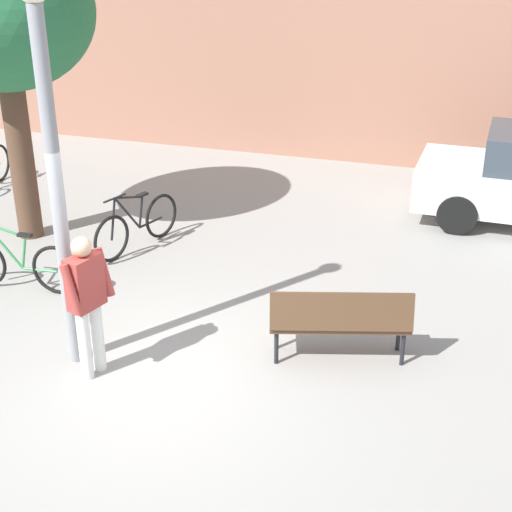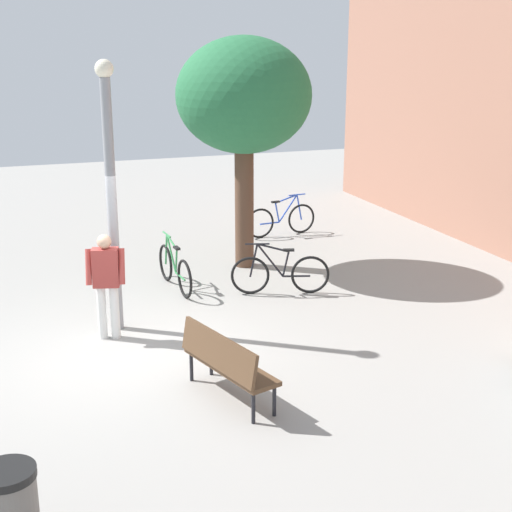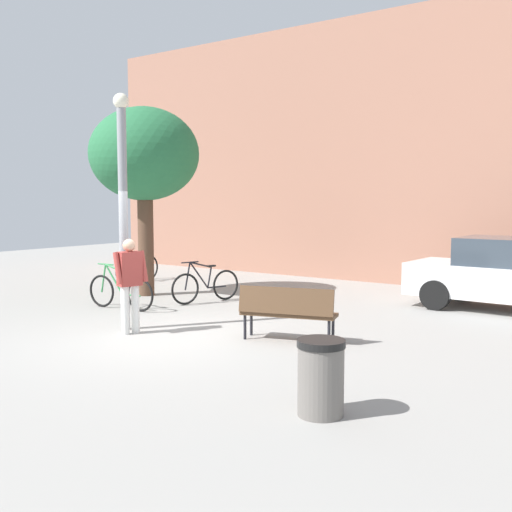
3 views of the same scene
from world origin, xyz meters
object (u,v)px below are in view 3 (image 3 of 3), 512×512
Objects in this scene: bicycle_green at (120,292)px; park_bench at (287,309)px; bicycle_blue at (138,268)px; parked_car_white at (512,275)px; plaza_tree at (144,156)px; bicycle_black at (206,286)px; lamppost at (123,200)px; trash_bin at (321,377)px; person_by_lamppost at (130,279)px.

park_bench is at bearing -5.39° from bicycle_green.
bicycle_blue is 0.43× the size of parked_car_white.
bicycle_black is at bearing 1.41° from plaza_tree.
parked_car_white is at bearing 20.50° from plaza_tree.
bicycle_black is at bearing -21.98° from bicycle_blue.
lamppost is 0.92× the size of plaza_tree.
plaza_tree is at bearing 147.65° from trash_bin.
bicycle_blue reaches higher than trash_bin.
bicycle_blue and bicycle_green have the same top height.
bicycle_green is (0.94, -1.69, -3.02)m from plaza_tree.
park_bench is 8.34m from bicycle_blue.
lamppost is 0.99× the size of parked_car_white.
trash_bin is (7.62, -4.83, -2.98)m from plaza_tree.
bicycle_black reaches higher than park_bench.
lamppost reaches higher than person_by_lamppost.
bicycle_green reaches higher than trash_bin.
bicycle_green is (-1.96, 1.53, -0.58)m from person_by_lamppost.
trash_bin is (5.76, -4.87, 0.04)m from bicycle_black.
parked_car_white reaches higher than bicycle_blue.
person_by_lamppost is 2.82m from park_bench.
lamppost is 4.09m from plaza_tree.
plaza_tree reaches higher than park_bench.
bicycle_blue is at bearing 131.66° from bicycle_green.
plaza_tree is at bearing 130.16° from lamppost.
lamppost is at bearing -77.39° from bicycle_black.
bicycle_black is 0.97× the size of bicycle_green.
park_bench is 0.36× the size of plaza_tree.
lamppost is 8.12m from parked_car_white.
park_bench is 4.21m from bicycle_black.
bicycle_blue is (-1.99, 1.60, -3.02)m from plaza_tree.
bicycle_green is (2.93, -3.30, 0.00)m from bicycle_blue.
park_bench is 6.52m from plaza_tree.
bicycle_blue is 1.00× the size of bicycle_green.
parked_car_white is (5.98, 2.89, 0.39)m from bicycle_black.
bicycle_blue is at bearing 153.46° from park_bench.
lamppost is 2.53× the size of park_bench.
plaza_tree reaches higher than parked_car_white.
trash_bin is at bearing -25.12° from bicycle_green.
parked_car_white is 5.04× the size of trash_bin.
parked_car_white is (7.85, 2.93, -2.63)m from plaza_tree.
plaza_tree is (-5.46, 2.12, 2.85)m from park_bench.
lamppost is 2.86m from bicycle_green.
plaza_tree is 9.50m from trash_bin.
plaza_tree is 2.53× the size of bicycle_blue.
bicycle_green reaches higher than park_bench.
parked_car_white is at bearing 51.21° from person_by_lamppost.
lamppost is 5.01× the size of trash_bin.
bicycle_green is (-4.52, 0.43, -0.16)m from park_bench.
bicycle_black is (-1.04, 3.27, -0.58)m from person_by_lamppost.
bicycle_black is at bearing 62.05° from bicycle_green.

